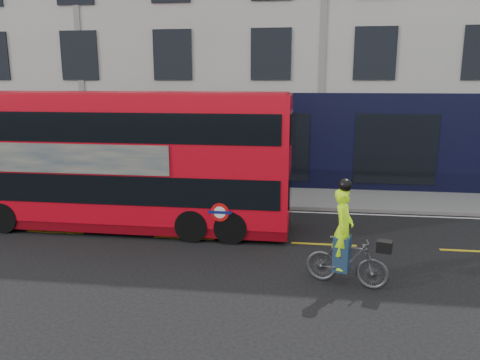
# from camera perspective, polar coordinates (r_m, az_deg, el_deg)

# --- Properties ---
(ground) EXTENTS (120.00, 120.00, 0.00)m
(ground) POSITION_cam_1_polar(r_m,az_deg,el_deg) (11.99, 10.46, -10.15)
(ground) COLOR black
(ground) RESTS_ON ground
(pavement) EXTENTS (60.00, 3.00, 0.12)m
(pavement) POSITION_cam_1_polar(r_m,az_deg,el_deg) (18.16, 9.54, -2.22)
(pavement) COLOR gray
(pavement) RESTS_ON ground
(kerb) EXTENTS (60.00, 0.12, 0.13)m
(kerb) POSITION_cam_1_polar(r_m,az_deg,el_deg) (16.71, 9.70, -3.47)
(kerb) COLOR gray
(kerb) RESTS_ON ground
(building_terrace) EXTENTS (50.00, 10.07, 15.00)m
(building_terrace) POSITION_cam_1_polar(r_m,az_deg,el_deg) (24.23, 9.72, 19.03)
(building_terrace) COLOR #BAB6AF
(building_terrace) RESTS_ON ground
(road_edge_line) EXTENTS (58.00, 0.10, 0.01)m
(road_edge_line) POSITION_cam_1_polar(r_m,az_deg,el_deg) (16.44, 9.72, -3.95)
(road_edge_line) COLOR silver
(road_edge_line) RESTS_ON ground
(lane_dashes) EXTENTS (58.00, 0.12, 0.01)m
(lane_dashes) POSITION_cam_1_polar(r_m,az_deg,el_deg) (13.39, 10.17, -7.72)
(lane_dashes) COLOR gold
(lane_dashes) RESTS_ON ground
(bus) EXTENTS (10.34, 2.46, 4.15)m
(bus) POSITION_cam_1_polar(r_m,az_deg,el_deg) (14.67, -14.13, 2.44)
(bus) COLOR red
(bus) RESTS_ON ground
(cyclist) EXTENTS (1.92, 1.02, 2.43)m
(cyclist) POSITION_cam_1_polar(r_m,az_deg,el_deg) (10.71, 12.77, -8.35)
(cyclist) COLOR #424447
(cyclist) RESTS_ON ground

